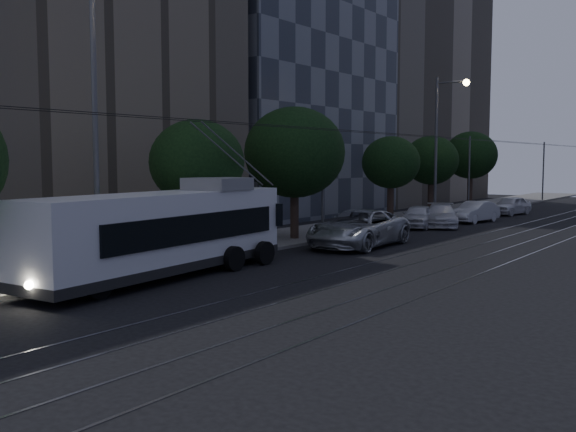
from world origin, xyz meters
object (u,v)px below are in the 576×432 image
(streetlamp_far, at_px, (442,135))
(car_white_a, at_px, (418,216))
(car_white_b, at_px, (441,215))
(car_white_c, at_px, (475,212))
(streetlamp_near, at_px, (102,93))
(pickup_silver, at_px, (359,228))
(trolleybus, at_px, (166,232))
(car_white_d, at_px, (511,205))

(streetlamp_far, bearing_deg, car_white_a, -81.39)
(car_white_b, distance_m, streetlamp_far, 6.61)
(car_white_c, bearing_deg, streetlamp_near, -86.96)
(pickup_silver, relative_size, streetlamp_near, 0.59)
(trolleybus, distance_m, streetlamp_far, 26.33)
(pickup_silver, bearing_deg, streetlamp_near, -105.21)
(trolleybus, distance_m, car_white_b, 22.28)
(car_white_d, xyz_separation_m, streetlamp_far, (-2.31, -7.85, 5.20))
(car_white_c, height_order, streetlamp_near, streetlamp_near)
(car_white_d, bearing_deg, streetlamp_near, -84.94)
(trolleybus, xyz_separation_m, car_white_a, (-0.13, 20.84, -0.90))
(streetlamp_far, bearing_deg, car_white_b, -65.78)
(car_white_c, height_order, streetlamp_far, streetlamp_far)
(car_white_a, xyz_separation_m, streetlamp_near, (-1.14, -22.49, 5.77))
(car_white_a, height_order, car_white_c, car_white_a)
(pickup_silver, relative_size, car_white_c, 1.51)
(car_white_b, height_order, car_white_d, same)
(pickup_silver, xyz_separation_m, car_white_d, (0.00, 22.74, -0.18))
(trolleybus, height_order, streetlamp_near, streetlamp_near)
(pickup_silver, distance_m, car_white_c, 15.26)
(car_white_b, distance_m, car_white_d, 11.59)
(pickup_silver, relative_size, car_white_a, 1.54)
(car_white_a, distance_m, streetlamp_far, 7.34)
(trolleybus, bearing_deg, streetlamp_near, -133.13)
(streetlamp_far, bearing_deg, streetlamp_near, -90.76)
(car_white_a, bearing_deg, car_white_c, 60.45)
(car_white_a, xyz_separation_m, car_white_c, (1.53, 5.50, -0.01))
(car_white_a, relative_size, car_white_c, 0.98)
(trolleybus, relative_size, car_white_a, 2.81)
(car_white_d, distance_m, streetlamp_far, 9.70)
(car_white_b, relative_size, streetlamp_far, 0.50)
(streetlamp_near, bearing_deg, trolleybus, 52.42)
(car_white_b, height_order, streetlamp_far, streetlamp_far)
(car_white_c, bearing_deg, car_white_d, 98.50)
(streetlamp_near, relative_size, streetlamp_far, 1.11)
(car_white_b, height_order, car_white_c, car_white_b)
(trolleybus, bearing_deg, car_white_b, 82.49)
(trolleybus, xyz_separation_m, car_white_d, (1.40, 33.81, -0.90))
(car_white_b, bearing_deg, streetlamp_near, -119.68)
(pickup_silver, relative_size, car_white_b, 1.31)
(car_white_a, relative_size, streetlamp_near, 0.39)
(car_white_a, height_order, streetlamp_far, streetlamp_far)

